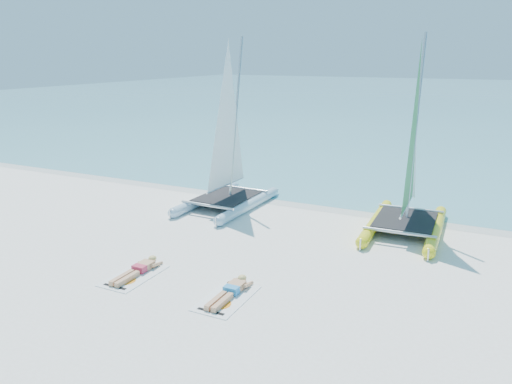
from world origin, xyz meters
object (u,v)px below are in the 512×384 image
(catamaran_blue, at_px, (227,156))
(sunbather_a, at_px, (138,269))
(catamaran_yellow, at_px, (411,167))
(towel_b, at_px, (227,298))
(sunbather_b, at_px, (231,291))
(towel_a, at_px, (134,276))

(catamaran_blue, relative_size, sunbather_a, 3.83)
(catamaran_blue, xyz_separation_m, catamaran_yellow, (6.71, 0.53, 0.12))
(catamaran_yellow, height_order, towel_b, catamaran_yellow)
(towel_b, bearing_deg, catamaran_blue, 118.85)
(catamaran_blue, bearing_deg, sunbather_b, -58.71)
(catamaran_blue, distance_m, catamaran_yellow, 6.73)
(catamaran_yellow, height_order, sunbather_a, catamaran_yellow)
(sunbather_a, distance_m, sunbather_b, 2.84)
(catamaran_blue, height_order, sunbather_a, catamaran_blue)
(towel_a, bearing_deg, sunbather_a, 90.00)
(sunbather_b, bearing_deg, catamaran_yellow, 67.14)
(catamaran_yellow, height_order, towel_a, catamaran_yellow)
(catamaran_yellow, xyz_separation_m, towel_a, (-5.83, -7.26, -2.08))
(catamaran_yellow, distance_m, sunbather_a, 9.38)
(sunbather_a, xyz_separation_m, sunbather_b, (2.84, -0.02, 0.00))
(catamaran_blue, distance_m, towel_b, 7.95)
(catamaran_blue, bearing_deg, towel_b, -59.42)
(catamaran_blue, relative_size, catamaran_yellow, 1.00)
(towel_b, distance_m, sunbather_b, 0.22)
(towel_a, bearing_deg, catamaran_blue, 97.40)
(towel_a, bearing_deg, sunbather_b, 3.51)
(sunbather_b, bearing_deg, towel_a, -176.49)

